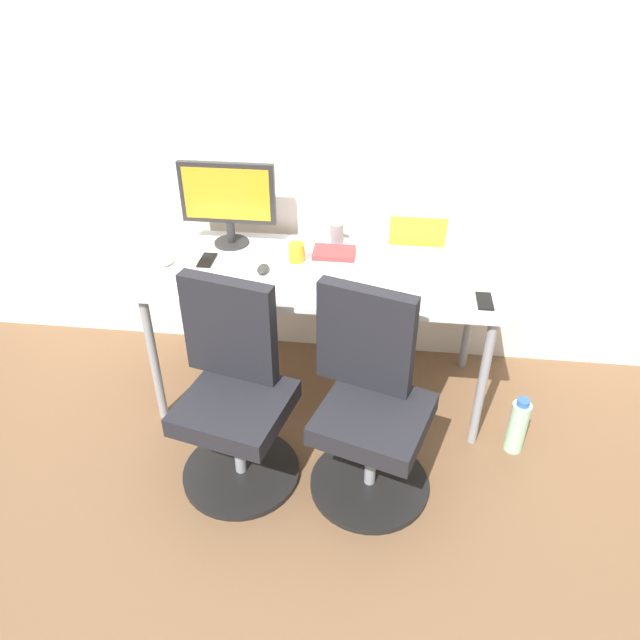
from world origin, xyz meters
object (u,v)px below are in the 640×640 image
object	(u,v)px
office_chair_left	(235,396)
office_chair_right	(370,407)
desktop_monitor	(228,198)
open_laptop	(417,251)
water_bottle_on_floor	(518,426)
coffee_mug	(297,252)

from	to	relation	value
office_chair_left	office_chair_right	size ratio (longest dim) A/B	1.00
office_chair_left	office_chair_right	world-z (taller)	same
desktop_monitor	open_laptop	bearing A→B (deg)	-4.69
desktop_monitor	open_laptop	xyz separation A→B (m)	(0.95, -0.08, -0.20)
desktop_monitor	open_laptop	world-z (taller)	desktop_monitor
office_chair_left	water_bottle_on_floor	world-z (taller)	office_chair_left
office_chair_left	open_laptop	world-z (taller)	open_laptop
office_chair_right	water_bottle_on_floor	world-z (taller)	office_chair_right
office_chair_left	coffee_mug	size ratio (longest dim) A/B	10.22
water_bottle_on_floor	desktop_monitor	bearing A→B (deg)	159.52
office_chair_right	coffee_mug	world-z (taller)	office_chair_right
open_laptop	office_chair_left	bearing A→B (deg)	-136.46
office_chair_left	coffee_mug	xyz separation A→B (m)	(0.18, 0.66, 0.38)
office_chair_left	open_laptop	distance (m)	1.13
office_chair_left	coffee_mug	bearing A→B (deg)	74.59
water_bottle_on_floor	open_laptop	world-z (taller)	open_laptop
office_chair_right	coffee_mug	size ratio (longest dim) A/B	10.22
open_laptop	water_bottle_on_floor	bearing A→B (deg)	-41.95
office_chair_right	water_bottle_on_floor	size ratio (longest dim) A/B	3.03
desktop_monitor	office_chair_right	bearing A→B (deg)	-46.36
office_chair_left	water_bottle_on_floor	xyz separation A→B (m)	(1.30, 0.26, -0.28)
office_chair_left	open_laptop	size ratio (longest dim) A/B	3.03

